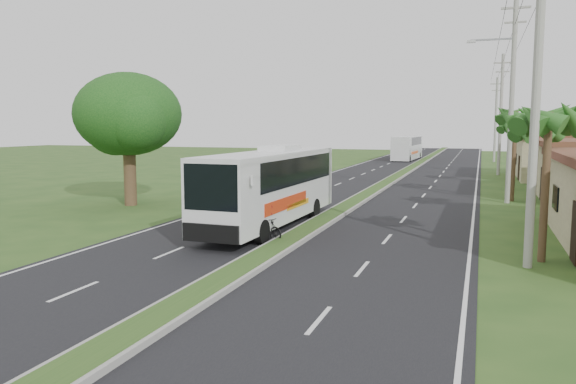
% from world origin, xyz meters
% --- Properties ---
extents(ground, '(180.00, 180.00, 0.00)m').
position_xyz_m(ground, '(0.00, 0.00, 0.00)').
color(ground, '#28481A').
rests_on(ground, ground).
extents(road_asphalt, '(14.00, 160.00, 0.02)m').
position_xyz_m(road_asphalt, '(0.00, 20.00, 0.01)').
color(road_asphalt, black).
rests_on(road_asphalt, ground).
extents(median_strip, '(1.20, 160.00, 0.18)m').
position_xyz_m(median_strip, '(0.00, 20.00, 0.10)').
color(median_strip, gray).
rests_on(median_strip, ground).
extents(lane_edge_left, '(0.12, 160.00, 0.01)m').
position_xyz_m(lane_edge_left, '(-6.70, 20.00, 0.00)').
color(lane_edge_left, silver).
rests_on(lane_edge_left, ground).
extents(lane_edge_right, '(0.12, 160.00, 0.01)m').
position_xyz_m(lane_edge_right, '(6.70, 20.00, 0.00)').
color(lane_edge_right, silver).
rests_on(lane_edge_right, ground).
extents(shop_far, '(8.60, 11.60, 3.82)m').
position_xyz_m(shop_far, '(14.00, 36.00, 1.93)').
color(shop_far, tan).
rests_on(shop_far, ground).
extents(palm_verge_a, '(2.40, 2.40, 5.45)m').
position_xyz_m(palm_verge_a, '(9.00, 3.00, 4.74)').
color(palm_verge_a, '#473321').
rests_on(palm_verge_a, ground).
extents(palm_verge_b, '(2.40, 2.40, 5.05)m').
position_xyz_m(palm_verge_b, '(9.40, 12.00, 4.36)').
color(palm_verge_b, '#473321').
rests_on(palm_verge_b, ground).
extents(palm_verge_c, '(2.40, 2.40, 5.85)m').
position_xyz_m(palm_verge_c, '(8.80, 19.00, 5.12)').
color(palm_verge_c, '#473321').
rests_on(palm_verge_c, ground).
extents(palm_verge_d, '(2.40, 2.40, 5.25)m').
position_xyz_m(palm_verge_d, '(9.30, 28.00, 4.55)').
color(palm_verge_d, '#473321').
rests_on(palm_verge_d, ground).
extents(shade_tree, '(6.30, 6.00, 7.54)m').
position_xyz_m(shade_tree, '(-12.11, 10.02, 5.03)').
color(shade_tree, '#473321').
rests_on(shade_tree, ground).
extents(utility_pole_a, '(1.60, 0.28, 11.00)m').
position_xyz_m(utility_pole_a, '(8.50, 2.00, 5.67)').
color(utility_pole_a, gray).
rests_on(utility_pole_a, ground).
extents(utility_pole_b, '(3.20, 0.28, 12.00)m').
position_xyz_m(utility_pole_b, '(8.47, 18.00, 6.26)').
color(utility_pole_b, gray).
rests_on(utility_pole_b, ground).
extents(utility_pole_c, '(1.60, 0.28, 11.00)m').
position_xyz_m(utility_pole_c, '(8.50, 38.00, 5.67)').
color(utility_pole_c, gray).
rests_on(utility_pole_c, ground).
extents(utility_pole_d, '(1.60, 0.28, 10.50)m').
position_xyz_m(utility_pole_d, '(8.50, 58.00, 5.42)').
color(utility_pole_d, gray).
rests_on(utility_pole_d, ground).
extents(coach_bus_main, '(2.65, 11.38, 3.66)m').
position_xyz_m(coach_bus_main, '(-1.87, 6.10, 2.01)').
color(coach_bus_main, silver).
rests_on(coach_bus_main, ground).
extents(coach_bus_far, '(2.81, 10.82, 3.12)m').
position_xyz_m(coach_bus_far, '(-2.40, 58.68, 1.77)').
color(coach_bus_far, silver).
rests_on(coach_bus_far, ground).
extents(motorcyclist, '(1.63, 0.97, 2.22)m').
position_xyz_m(motorcyclist, '(-1.01, 3.18, 0.82)').
color(motorcyclist, black).
rests_on(motorcyclist, ground).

